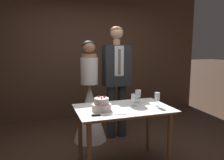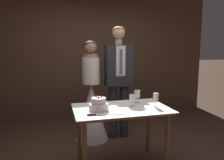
{
  "view_description": "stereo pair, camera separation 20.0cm",
  "coord_description": "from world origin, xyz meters",
  "views": [
    {
      "loc": [
        -0.96,
        -2.6,
        1.54
      ],
      "look_at": [
        0.02,
        0.36,
        1.07
      ],
      "focal_mm": 35.0,
      "sensor_mm": 36.0,
      "label": 1
    },
    {
      "loc": [
        -0.77,
        -2.66,
        1.54
      ],
      "look_at": [
        0.02,
        0.36,
        1.07
      ],
      "focal_mm": 35.0,
      "sensor_mm": 36.0,
      "label": 2
    }
  ],
  "objects": [
    {
      "name": "wine_glass_middle",
      "position": [
        0.3,
        0.08,
        0.9
      ],
      "size": [
        0.08,
        0.08,
        0.18
      ],
      "color": "silver",
      "rests_on": "cake_table"
    },
    {
      "name": "bride",
      "position": [
        -0.22,
        0.82,
        0.6
      ],
      "size": [
        0.54,
        0.54,
        1.64
      ],
      "color": "white",
      "rests_on": "ground_plane"
    },
    {
      "name": "cake_table",
      "position": [
        0.02,
        -0.1,
        0.68
      ],
      "size": [
        1.2,
        0.75,
        0.78
      ],
      "color": "brown",
      "rests_on": "ground_plane"
    },
    {
      "name": "wall_back",
      "position": [
        0.0,
        2.18,
        1.45
      ],
      "size": [
        5.52,
        0.12,
        2.9
      ],
      "primitive_type": "cube",
      "color": "#513828",
      "rests_on": "ground_plane"
    },
    {
      "name": "groom",
      "position": [
        0.25,
        0.82,
        1.06
      ],
      "size": [
        0.44,
        0.25,
        1.88
      ],
      "color": "#282B30",
      "rests_on": "ground_plane"
    },
    {
      "name": "tiered_cake",
      "position": [
        -0.28,
        -0.13,
        0.85
      ],
      "size": [
        0.24,
        0.24,
        0.18
      ],
      "color": "beige",
      "rests_on": "cake_table"
    },
    {
      "name": "wine_glass_far",
      "position": [
        0.18,
        -0.06,
        0.89
      ],
      "size": [
        0.08,
        0.08,
        0.16
      ],
      "color": "silver",
      "rests_on": "cake_table"
    },
    {
      "name": "cake_knife",
      "position": [
        -0.32,
        -0.33,
        0.79
      ],
      "size": [
        0.41,
        0.07,
        0.02
      ],
      "rotation": [
        0.0,
        0.0,
        -0.12
      ],
      "color": "silver",
      "rests_on": "cake_table"
    },
    {
      "name": "wine_glass_near",
      "position": [
        0.45,
        -0.19,
        0.91
      ],
      "size": [
        0.07,
        0.07,
        0.19
      ],
      "color": "silver",
      "rests_on": "cake_table"
    }
  ]
}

